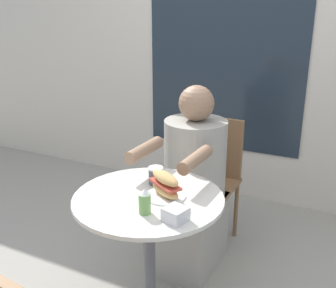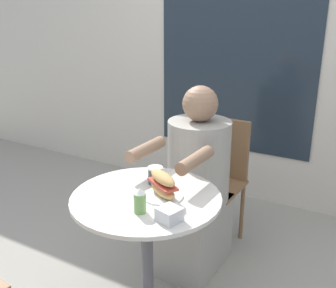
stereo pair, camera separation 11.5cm
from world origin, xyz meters
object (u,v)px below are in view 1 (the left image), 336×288
object	(u,v)px
cafe_table	(149,231)
diner_chair	(212,169)
condiment_bottle	(145,201)
drink_cup	(156,175)
sandwich_on_plate	(165,186)
seated_diner	(192,193)

from	to	relation	value
cafe_table	diner_chair	bearing A→B (deg)	90.43
cafe_table	condiment_bottle	world-z (taller)	condiment_bottle
diner_chair	condiment_bottle	world-z (taller)	diner_chair
drink_cup	condiment_bottle	world-z (taller)	condiment_bottle
drink_cup	sandwich_on_plate	bearing A→B (deg)	-45.17
diner_chair	sandwich_on_plate	bearing A→B (deg)	96.66
diner_chair	cafe_table	bearing A→B (deg)	91.87
seated_diner	sandwich_on_plate	size ratio (longest dim) A/B	5.66
cafe_table	seated_diner	size ratio (longest dim) A/B	0.63
cafe_table	diner_chair	world-z (taller)	diner_chair
diner_chair	condiment_bottle	distance (m)	1.10
seated_diner	diner_chair	bearing A→B (deg)	-89.10
sandwich_on_plate	drink_cup	size ratio (longest dim) A/B	2.25
sandwich_on_plate	drink_cup	xyz separation A→B (m)	(-0.11, 0.11, -0.01)
seated_diner	drink_cup	distance (m)	0.50
sandwich_on_plate	condiment_bottle	size ratio (longest dim) A/B	1.75
diner_chair	sandwich_on_plate	size ratio (longest dim) A/B	4.26
seated_diner	condiment_bottle	distance (m)	0.77
drink_cup	condiment_bottle	xyz separation A→B (m)	(0.10, -0.29, 0.01)
seated_diner	condiment_bottle	bearing A→B (deg)	97.45
seated_diner	cafe_table	bearing A→B (deg)	92.47
cafe_table	condiment_bottle	xyz separation A→B (m)	(0.06, -0.15, 0.25)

